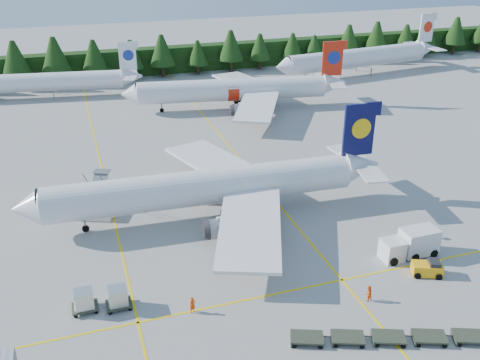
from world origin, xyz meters
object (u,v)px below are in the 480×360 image
object	(u,v)px
service_truck	(409,244)
airliner_red	(229,90)
airliner_navy	(197,189)
airstairs	(95,209)
baggage_tug	(428,268)

from	to	relation	value
service_truck	airliner_red	bearing A→B (deg)	92.62
airliner_red	service_truck	world-z (taller)	airliner_red
airliner_navy	service_truck	bearing A→B (deg)	-35.48
airliner_navy	airstairs	bearing A→B (deg)	162.97
airstairs	baggage_tug	distance (m)	38.11
service_truck	baggage_tug	world-z (taller)	service_truck
airliner_navy	airstairs	distance (m)	12.70
airliner_navy	airliner_red	xyz separation A→B (m)	(16.02, 39.17, -0.07)
airliner_navy	baggage_tug	bearing A→B (deg)	-41.74
baggage_tug	airliner_navy	bearing A→B (deg)	158.31
airliner_red	airliner_navy	bearing A→B (deg)	-103.00
airliner_red	service_truck	bearing A→B (deg)	-77.58
airstairs	baggage_tug	size ratio (longest dim) A/B	2.15
airliner_red	airstairs	world-z (taller)	airliner_red
airliner_red	baggage_tug	xyz separation A→B (m)	(2.83, -57.81, -2.89)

